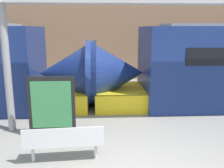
{
  "coord_description": "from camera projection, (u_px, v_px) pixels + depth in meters",
  "views": [
    {
      "loc": [
        -0.82,
        -4.34,
        3.02
      ],
      "look_at": [
        -0.45,
        2.92,
        1.4
      ],
      "focal_mm": 40.0,
      "sensor_mm": 36.0,
      "label": 1
    }
  ],
  "objects": [
    {
      "name": "bench_near",
      "position": [
        64.0,
        141.0,
        5.69
      ],
      "size": [
        1.84,
        0.57,
        0.87
      ],
      "rotation": [
        0.0,
        0.0,
        0.07
      ],
      "color": "silver",
      "rests_on": "ground_plane"
    },
    {
      "name": "station_wall",
      "position": [
        113.0,
        38.0,
        14.7
      ],
      "size": [
        56.0,
        0.2,
        5.0
      ],
      "primitive_type": "cube",
      "color": "#937051",
      "rests_on": "ground_plane"
    },
    {
      "name": "support_column_near",
      "position": [
        7.0,
        70.0,
        7.18
      ],
      "size": [
        0.21,
        0.21,
        3.69
      ],
      "primitive_type": "cylinder",
      "color": "gray",
      "rests_on": "ground_plane"
    },
    {
      "name": "poster_board",
      "position": [
        52.0,
        107.0,
        6.93
      ],
      "size": [
        1.29,
        0.07,
        1.75
      ],
      "color": "black",
      "rests_on": "ground_plane"
    }
  ]
}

